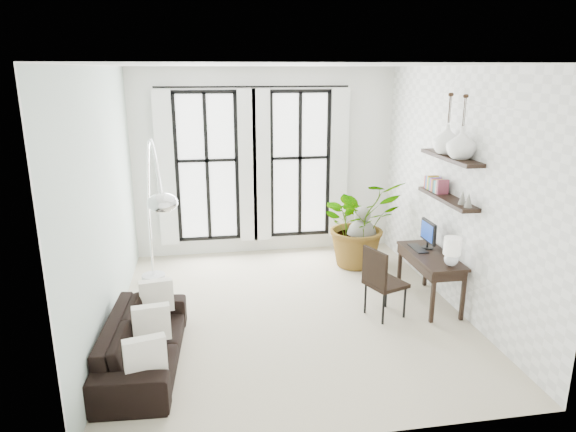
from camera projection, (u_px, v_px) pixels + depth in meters
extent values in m
plane|color=#BBB195|center=(290.00, 312.00, 6.92)|extent=(5.00, 5.00, 0.00)
plane|color=white|center=(290.00, 65.00, 6.04)|extent=(5.00, 5.00, 0.00)
plane|color=#B2C7BB|center=(105.00, 204.00, 6.12)|extent=(0.00, 5.00, 5.00)
plane|color=white|center=(456.00, 190.00, 6.84)|extent=(0.00, 5.00, 5.00)
plane|color=white|center=(265.00, 163.00, 8.85)|extent=(4.50, 0.00, 4.50)
cube|color=white|center=(207.00, 168.00, 8.68)|extent=(1.00, 0.02, 2.50)
cube|color=white|center=(166.00, 170.00, 8.47)|extent=(0.30, 0.04, 2.60)
cube|color=white|center=(248.00, 167.00, 8.69)|extent=(0.30, 0.04, 2.60)
cube|color=white|center=(300.00, 165.00, 8.93)|extent=(1.00, 0.02, 2.50)
cube|color=white|center=(262.00, 167.00, 8.73)|extent=(0.30, 0.04, 2.60)
cube|color=white|center=(339.00, 165.00, 8.95)|extent=(0.30, 0.04, 2.60)
cylinder|color=black|center=(253.00, 87.00, 8.35)|extent=(3.20, 0.03, 0.03)
cube|color=black|center=(447.00, 199.00, 6.81)|extent=(0.25, 1.30, 0.05)
cube|color=black|center=(451.00, 158.00, 6.65)|extent=(0.25, 1.30, 0.05)
cube|color=#BB412E|center=(430.00, 182.00, 7.29)|extent=(0.16, 0.03, 0.18)
cube|color=blue|center=(431.00, 182.00, 7.25)|extent=(0.16, 0.04, 0.18)
cube|color=#F7AC36|center=(433.00, 183.00, 7.21)|extent=(0.16, 0.04, 0.18)
cube|color=#349C58|center=(434.00, 184.00, 7.17)|extent=(0.16, 0.04, 0.18)
cube|color=purple|center=(435.00, 184.00, 7.12)|extent=(0.16, 0.04, 0.18)
cube|color=orange|center=(437.00, 185.00, 7.08)|extent=(0.16, 0.04, 0.18)
cube|color=#484848|center=(438.00, 186.00, 7.04)|extent=(0.16, 0.04, 0.18)
cube|color=teal|center=(440.00, 186.00, 7.00)|extent=(0.16, 0.04, 0.18)
cube|color=tan|center=(441.00, 187.00, 6.95)|extent=(0.16, 0.04, 0.18)
cube|color=#8A3749|center=(443.00, 188.00, 6.91)|extent=(0.16, 0.04, 0.18)
cone|color=gray|center=(463.00, 197.00, 6.39)|extent=(0.10, 0.10, 0.18)
cone|color=gray|center=(469.00, 200.00, 6.25)|extent=(0.10, 0.10, 0.18)
imported|color=black|center=(144.00, 341.00, 5.62)|extent=(0.88, 1.98, 0.57)
cube|color=white|center=(145.00, 357.00, 4.91)|extent=(0.40, 0.12, 0.40)
cube|color=white|center=(152.00, 323.00, 5.57)|extent=(0.40, 0.12, 0.40)
cube|color=white|center=(156.00, 296.00, 6.24)|extent=(0.40, 0.12, 0.40)
imported|color=#2D7228|center=(359.00, 222.00, 8.42)|extent=(1.54, 1.41, 1.46)
cube|color=black|center=(431.00, 256.00, 7.00)|extent=(0.52, 1.22, 0.04)
cube|color=black|center=(429.00, 261.00, 7.02)|extent=(0.47, 1.17, 0.11)
cube|color=black|center=(433.00, 298.00, 6.53)|extent=(0.05, 0.05, 0.68)
cube|color=black|center=(463.00, 296.00, 6.60)|extent=(0.05, 0.05, 0.68)
cube|color=black|center=(400.00, 266.00, 7.60)|extent=(0.05, 0.05, 0.68)
cube|color=black|center=(426.00, 264.00, 7.66)|extent=(0.05, 0.05, 0.68)
cube|color=black|center=(429.00, 231.00, 7.15)|extent=(0.04, 0.42, 0.30)
cube|color=navy|center=(427.00, 231.00, 7.15)|extent=(0.00, 0.36, 0.24)
cube|color=black|center=(418.00, 248.00, 7.20)|extent=(0.15, 0.40, 0.02)
sphere|color=silver|center=(451.00, 260.00, 6.53)|extent=(0.18, 0.18, 0.18)
cylinder|color=white|center=(452.00, 246.00, 6.48)|extent=(0.22, 0.22, 0.22)
cube|color=black|center=(386.00, 284.00, 6.71)|extent=(0.58, 0.58, 0.05)
cube|color=black|center=(375.00, 269.00, 6.54)|extent=(0.20, 0.44, 0.50)
cylinder|color=black|center=(376.00, 308.00, 6.57)|extent=(0.03, 0.03, 0.42)
cylinder|color=black|center=(403.00, 306.00, 6.63)|extent=(0.03, 0.03, 0.42)
cylinder|color=black|center=(367.00, 296.00, 6.92)|extent=(0.03, 0.03, 0.42)
cylinder|color=black|center=(393.00, 294.00, 6.97)|extent=(0.03, 0.03, 0.42)
cylinder|color=silver|center=(154.00, 278.00, 7.93)|extent=(0.36, 0.36, 0.10)
cylinder|color=silver|center=(151.00, 247.00, 7.80)|extent=(0.04, 0.04, 0.99)
ellipsoid|color=silver|center=(162.00, 203.00, 5.29)|extent=(0.32, 0.32, 0.21)
cylinder|color=gray|center=(361.00, 258.00, 8.64)|extent=(0.55, 0.55, 0.17)
ellipsoid|color=gray|center=(362.00, 237.00, 8.54)|extent=(0.50, 0.50, 0.61)
sphere|color=gray|center=(362.00, 215.00, 8.43)|extent=(0.28, 0.28, 0.28)
imported|color=white|center=(462.00, 144.00, 6.36)|extent=(0.37, 0.37, 0.38)
imported|color=white|center=(447.00, 139.00, 6.74)|extent=(0.37, 0.37, 0.38)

